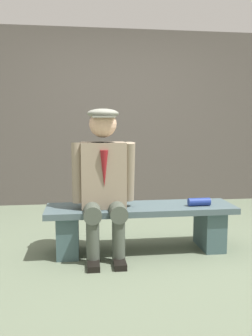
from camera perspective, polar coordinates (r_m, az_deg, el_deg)
ground_plane at (r=3.31m, az=2.41°, el=-13.39°), size 30.00×30.00×0.00m
bench at (r=3.22m, az=2.43°, el=-8.76°), size 1.72×0.45×0.42m
seated_man at (r=3.04m, az=-3.69°, el=-1.44°), size 0.56×0.58×1.30m
rolled_magazine at (r=3.24m, az=11.94°, el=-5.48°), size 0.20×0.08×0.07m
stadium_wall at (r=5.23m, az=-1.54°, el=8.22°), size 12.00×0.24×2.52m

